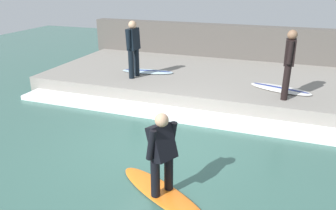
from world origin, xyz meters
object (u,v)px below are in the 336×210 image
surfboard_waiting_near (148,71)px  surfer_waiting_far (289,61)px  surfboard_waiting_far (280,89)px  surfboard_riding (162,193)px  surfer_riding (162,150)px  surfer_waiting_near (133,46)px

surfboard_waiting_near → surfer_waiting_far: bearing=-103.2°
surfboard_waiting_near → surfboard_waiting_far: bearing=-95.5°
surfboard_waiting_far → surfboard_riding: bearing=161.5°
surfboard_riding → surfer_riding: 0.79m
surfboard_riding → surfboard_waiting_far: 5.02m
surfboard_riding → surfboard_waiting_far: bearing=-18.5°
surfer_riding → surfer_waiting_far: 4.53m
surfer_waiting_far → surfer_riding: bearing=157.7°
surfboard_waiting_far → surfboard_waiting_near: bearing=84.5°
surfboard_waiting_near → surfer_waiting_near: bearing=163.8°
surfer_riding → surfboard_waiting_near: surfer_riding is taller
surfboard_waiting_near → surfer_waiting_far: 4.35m
surfboard_riding → surfboard_waiting_far: (4.74, -1.59, 0.45)m
surfer_waiting_far → surfboard_waiting_far: size_ratio=0.97×
surfboard_riding → surfer_waiting_far: 4.69m
surfer_riding → surfer_waiting_far: size_ratio=0.82×
surfer_waiting_near → surfboard_riding: bearing=-150.0°
surfboard_riding → surfer_riding: size_ratio=1.43×
surfer_waiting_near → surfboard_waiting_near: surfer_waiting_near is taller
surfboard_waiting_near → surfboard_waiting_far: 4.04m
surfboard_riding → surfer_riding: bearing=0.0°
surfer_riding → surfer_waiting_near: 5.25m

